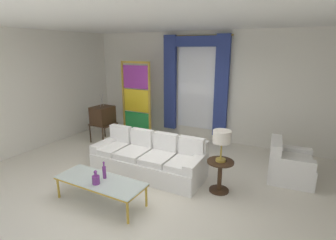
{
  "coord_description": "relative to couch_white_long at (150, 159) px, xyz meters",
  "views": [
    {
      "loc": [
        2.51,
        -3.88,
        2.54
      ],
      "look_at": [
        -0.07,
        0.9,
        1.05
      ],
      "focal_mm": 28.05,
      "sensor_mm": 36.0,
      "label": 1
    }
  ],
  "objects": [
    {
      "name": "couch_white_long",
      "position": [
        0.0,
        0.0,
        0.0
      ],
      "size": [
        2.35,
        0.95,
        0.86
      ],
      "color": "white",
      "rests_on": "ground"
    },
    {
      "name": "stained_glass_divider",
      "position": [
        -1.54,
        1.74,
        0.75
      ],
      "size": [
        0.95,
        0.05,
        2.2
      ],
      "color": "gold",
      "rests_on": "ground"
    },
    {
      "name": "wall_left",
      "position": [
        -3.42,
        0.19,
        1.19
      ],
      "size": [
        0.12,
        7.0,
        3.0
      ],
      "primitive_type": "cube",
      "color": "white",
      "rests_on": "ground"
    },
    {
      "name": "round_side_table",
      "position": [
        1.52,
        -0.04,
        0.05
      ],
      "size": [
        0.48,
        0.48,
        0.59
      ],
      "color": "#382314",
      "rests_on": "ground"
    },
    {
      "name": "bottle_blue_decanter",
      "position": [
        -0.1,
        -1.47,
        0.19
      ],
      "size": [
        0.12,
        0.12,
        0.24
      ],
      "color": "#753384",
      "rests_on": "coffee_table"
    },
    {
      "name": "ground_plane",
      "position": [
        0.24,
        -0.41,
        -0.31
      ],
      "size": [
        16.0,
        16.0,
        0.0
      ],
      "primitive_type": "plane",
      "color": "silver"
    },
    {
      "name": "armchair_white",
      "position": [
        2.57,
        1.04,
        -0.02
      ],
      "size": [
        0.9,
        0.9,
        0.8
      ],
      "color": "white",
      "rests_on": "ground"
    },
    {
      "name": "ceiling_slab",
      "position": [
        0.24,
        0.39,
        2.71
      ],
      "size": [
        8.0,
        7.6,
        0.04
      ],
      "primitive_type": "cube",
      "color": "white"
    },
    {
      "name": "bottle_crystal_tall",
      "position": [
        -0.11,
        -1.25,
        0.23
      ],
      "size": [
        0.06,
        0.06,
        0.3
      ],
      "color": "#753384",
      "rests_on": "coffee_table"
    },
    {
      "name": "curtained_window",
      "position": [
        -0.06,
        2.48,
        1.44
      ],
      "size": [
        2.0,
        0.17,
        2.7
      ],
      "color": "white",
      "rests_on": "ground"
    },
    {
      "name": "peacock_figurine",
      "position": [
        -1.07,
        1.27,
        -0.09
      ],
      "size": [
        0.44,
        0.6,
        0.5
      ],
      "color": "beige",
      "rests_on": "ground"
    },
    {
      "name": "table_lamp_brass",
      "position": [
        1.52,
        -0.04,
        0.72
      ],
      "size": [
        0.32,
        0.32,
        0.57
      ],
      "color": "#B29338",
      "rests_on": "round_side_table"
    },
    {
      "name": "wall_rear",
      "position": [
        0.24,
        2.65,
        1.19
      ],
      "size": [
        8.0,
        0.12,
        3.0
      ],
      "primitive_type": "cube",
      "color": "white",
      "rests_on": "ground"
    },
    {
      "name": "vintage_tv",
      "position": [
        -2.18,
        1.03,
        0.42
      ],
      "size": [
        0.62,
        0.61,
        1.35
      ],
      "color": "#382314",
      "rests_on": "ground"
    },
    {
      "name": "coffee_table",
      "position": [
        -0.14,
        -1.34,
        0.07
      ],
      "size": [
        1.58,
        0.59,
        0.41
      ],
      "color": "silver",
      "rests_on": "ground"
    }
  ]
}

